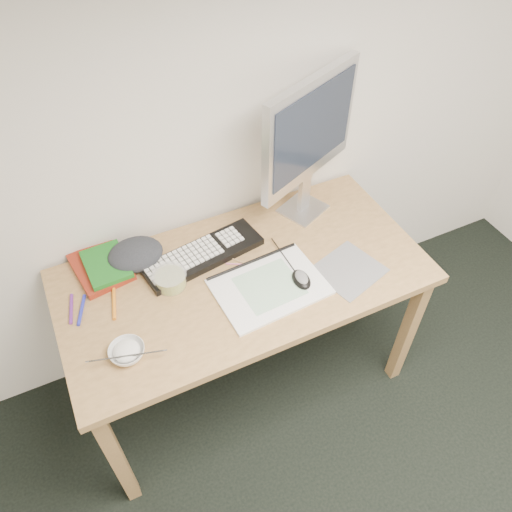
{
  "coord_description": "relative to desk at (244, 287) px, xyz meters",
  "views": [
    {
      "loc": [
        -0.57,
        0.28,
        2.18
      ],
      "look_at": [
        -0.02,
        1.42,
        0.83
      ],
      "focal_mm": 35.0,
      "sensor_mm": 36.0,
      "label": 1
    }
  ],
  "objects": [
    {
      "name": "desk",
      "position": [
        0.0,
        0.0,
        0.0
      ],
      "size": [
        1.4,
        0.7,
        0.75
      ],
      "color": "tan",
      "rests_on": "ground"
    },
    {
      "name": "sketchpad",
      "position": [
        0.06,
        -0.11,
        0.09
      ],
      "size": [
        0.42,
        0.31,
        0.01
      ],
      "primitive_type": "cube",
      "rotation": [
        0.0,
        0.0,
        0.06
      ],
      "color": "white",
      "rests_on": "desk"
    },
    {
      "name": "fruit_tub",
      "position": [
        -0.27,
        0.07,
        0.11
      ],
      "size": [
        0.15,
        0.15,
        0.06
      ],
      "primitive_type": "cylinder",
      "rotation": [
        0.0,
        0.0,
        -0.17
      ],
      "color": "#E4CE50",
      "rests_on": "desk"
    },
    {
      "name": "marker_purple",
      "position": [
        -0.63,
        0.11,
        0.09
      ],
      "size": [
        0.04,
        0.13,
        0.01
      ],
      "primitive_type": "cylinder",
      "rotation": [
        0.0,
        1.57,
        1.36
      ],
      "color": "#622486",
      "rests_on": "desk"
    },
    {
      "name": "book_red",
      "position": [
        -0.48,
        0.25,
        0.09
      ],
      "size": [
        0.22,
        0.27,
        0.02
      ],
      "primitive_type": "cube",
      "rotation": [
        0.0,
        0.0,
        0.15
      ],
      "color": "maroon",
      "rests_on": "desk"
    },
    {
      "name": "mousepad",
      "position": [
        0.37,
        -0.16,
        0.08
      ],
      "size": [
        0.29,
        0.27,
        0.0
      ],
      "primitive_type": "cube",
      "rotation": [
        0.0,
        0.0,
        0.29
      ],
      "color": "slate",
      "rests_on": "desk"
    },
    {
      "name": "pencil_black",
      "position": [
        0.04,
        0.02,
        0.09
      ],
      "size": [
        0.16,
        0.06,
        0.01
      ],
      "primitive_type": "cylinder",
      "rotation": [
        0.0,
        1.57,
        0.3
      ],
      "color": "black",
      "rests_on": "desk"
    },
    {
      "name": "keyboard",
      "position": [
        -0.11,
        0.15,
        0.1
      ],
      "size": [
        0.5,
        0.23,
        0.03
      ],
      "primitive_type": "cube",
      "rotation": [
        0.0,
        0.0,
        0.16
      ],
      "color": "black",
      "rests_on": "desk"
    },
    {
      "name": "pencil_tan",
      "position": [
        -0.01,
        0.09,
        0.09
      ],
      "size": [
        0.11,
        0.13,
        0.01
      ],
      "primitive_type": "cylinder",
      "rotation": [
        0.0,
        1.57,
        -0.88
      ],
      "color": "tan",
      "rests_on": "desk"
    },
    {
      "name": "cloth_lump",
      "position": [
        -0.35,
        0.24,
        0.12
      ],
      "size": [
        0.2,
        0.18,
        0.07
      ],
      "primitive_type": "ellipsoid",
      "rotation": [
        0.0,
        0.0,
        -0.18
      ],
      "color": "#24262C",
      "rests_on": "desk"
    },
    {
      "name": "book_green",
      "position": [
        -0.46,
        0.24,
        0.12
      ],
      "size": [
        0.16,
        0.22,
        0.02
      ],
      "primitive_type": "cube",
      "rotation": [
        0.0,
        0.0,
        0.05
      ],
      "color": "#1A691C",
      "rests_on": "book_red"
    },
    {
      "name": "pencil_pink",
      "position": [
        0.03,
        0.03,
        0.09
      ],
      "size": [
        0.16,
        0.09,
        0.01
      ],
      "primitive_type": "cylinder",
      "rotation": [
        0.0,
        1.57,
        -0.5
      ],
      "color": "#D06890",
      "rests_on": "desk"
    },
    {
      "name": "marker_blue",
      "position": [
        -0.6,
        0.09,
        0.09
      ],
      "size": [
        0.06,
        0.13,
        0.01
      ],
      "primitive_type": "cylinder",
      "rotation": [
        0.0,
        1.57,
        1.2
      ],
      "color": "#2128B4",
      "rests_on": "desk"
    },
    {
      "name": "chopsticks",
      "position": [
        -0.5,
        -0.19,
        0.12
      ],
      "size": [
        0.24,
        0.08,
        0.02
      ],
      "primitive_type": "cylinder",
      "rotation": [
        0.0,
        1.57,
        -0.27
      ],
      "color": "#B3B4B6",
      "rests_on": "rice_bowl"
    },
    {
      "name": "rice_bowl",
      "position": [
        -0.5,
        -0.16,
        0.1
      ],
      "size": [
        0.13,
        0.13,
        0.04
      ],
      "primitive_type": "imported",
      "rotation": [
        0.0,
        0.0,
        -0.07
      ],
      "color": "white",
      "rests_on": "desk"
    },
    {
      "name": "mouse",
      "position": [
        0.18,
        -0.13,
        0.11
      ],
      "size": [
        0.07,
        0.11,
        0.03
      ],
      "primitive_type": "ellipsoid",
      "rotation": [
        0.0,
        0.0,
        -0.08
      ],
      "color": "black",
      "rests_on": "sketchpad"
    },
    {
      "name": "monitor",
      "position": [
        0.38,
        0.23,
        0.46
      ],
      "size": [
        0.49,
        0.24,
        0.61
      ],
      "rotation": [
        0.0,
        0.0,
        0.42
      ],
      "color": "silver",
      "rests_on": "desk"
    },
    {
      "name": "marker_orange",
      "position": [
        -0.48,
        0.06,
        0.09
      ],
      "size": [
        0.05,
        0.14,
        0.01
      ],
      "primitive_type": "cylinder",
      "rotation": [
        0.0,
        1.57,
        1.34
      ],
      "color": "orange",
      "rests_on": "desk"
    }
  ]
}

